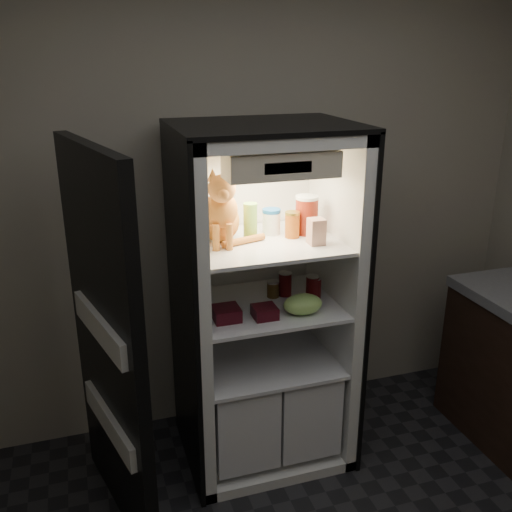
{
  "coord_description": "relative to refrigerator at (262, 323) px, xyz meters",
  "views": [
    {
      "loc": [
        -0.88,
        -1.28,
        2.2
      ],
      "look_at": [
        -0.05,
        1.32,
        1.21
      ],
      "focal_mm": 40.0,
      "sensor_mm": 36.0,
      "label": 1
    }
  ],
  "objects": [
    {
      "name": "mayo_tub",
      "position": [
        0.07,
        0.04,
        0.57
      ],
      "size": [
        0.1,
        0.1,
        0.13
      ],
      "color": "white",
      "rests_on": "refrigerator"
    },
    {
      "name": "condiment_jar",
      "position": [
        0.07,
        0.01,
        0.19
      ],
      "size": [
        0.07,
        0.07,
        0.09
      ],
      "color": "#513917",
      "rests_on": "refrigerator"
    },
    {
      "name": "salsa_jar",
      "position": [
        0.15,
        -0.05,
        0.57
      ],
      "size": [
        0.08,
        0.08,
        0.14
      ],
      "color": "maroon",
      "rests_on": "refrigerator"
    },
    {
      "name": "soda_can_b",
      "position": [
        0.28,
        -0.08,
        0.21
      ],
      "size": [
        0.06,
        0.06,
        0.12
      ],
      "color": "black",
      "rests_on": "refrigerator"
    },
    {
      "name": "grape_bag",
      "position": [
        0.14,
        -0.23,
        0.2
      ],
      "size": [
        0.2,
        0.15,
        0.1
      ],
      "primitive_type": "ellipsoid",
      "color": "#99CF60",
      "rests_on": "refrigerator"
    },
    {
      "name": "tabby_cat",
      "position": [
        -0.23,
        -0.02,
        0.65
      ],
      "size": [
        0.34,
        0.39,
        0.41
      ],
      "rotation": [
        0.0,
        0.0,
        -0.15
      ],
      "color": "#BD6818",
      "rests_on": "refrigerator"
    },
    {
      "name": "parmesan_shaker",
      "position": [
        -0.06,
        -0.0,
        0.59
      ],
      "size": [
        0.07,
        0.07,
        0.19
      ],
      "color": "green",
      "rests_on": "refrigerator"
    },
    {
      "name": "refrigerator",
      "position": [
        0.0,
        0.0,
        0.0
      ],
      "size": [
        0.9,
        0.72,
        1.88
      ],
      "color": "white",
      "rests_on": "floor"
    },
    {
      "name": "soda_can_c",
      "position": [
        0.26,
        -0.08,
        0.21
      ],
      "size": [
        0.07,
        0.07,
        0.13
      ],
      "color": "black",
      "rests_on": "refrigerator"
    },
    {
      "name": "fridge_door",
      "position": [
        -0.83,
        -0.25,
        0.12
      ],
      "size": [
        0.28,
        0.86,
        1.85
      ],
      "rotation": [
        0.0,
        0.0,
        0.25
      ],
      "color": "black",
      "rests_on": "floor"
    },
    {
      "name": "berry_box_right",
      "position": [
        -0.06,
        -0.22,
        0.18
      ],
      "size": [
        0.12,
        0.12,
        0.06
      ],
      "primitive_type": "cube",
      "color": "#4F0D13",
      "rests_on": "refrigerator"
    },
    {
      "name": "soda_can_a",
      "position": [
        0.14,
        0.01,
        0.21
      ],
      "size": [
        0.07,
        0.07,
        0.13
      ],
      "color": "black",
      "rests_on": "refrigerator"
    },
    {
      "name": "cream_carton",
      "position": [
        0.22,
        -0.19,
        0.56
      ],
      "size": [
        0.08,
        0.08,
        0.13
      ],
      "primitive_type": "cube",
      "color": "silver",
      "rests_on": "refrigerator"
    },
    {
      "name": "pepper_jar",
      "position": [
        0.24,
        -0.01,
        0.6
      ],
      "size": [
        0.12,
        0.12,
        0.2
      ],
      "color": "#9A2B14",
      "rests_on": "refrigerator"
    },
    {
      "name": "berry_box_left",
      "position": [
        -0.25,
        -0.18,
        0.18
      ],
      "size": [
        0.13,
        0.13,
        0.07
      ],
      "primitive_type": "cube",
      "color": "#4F0D13",
      "rests_on": "refrigerator"
    },
    {
      "name": "room_shell",
      "position": [
        0.0,
        -1.38,
        0.83
      ],
      "size": [
        3.6,
        3.6,
        3.6
      ],
      "color": "white",
      "rests_on": "floor"
    }
  ]
}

